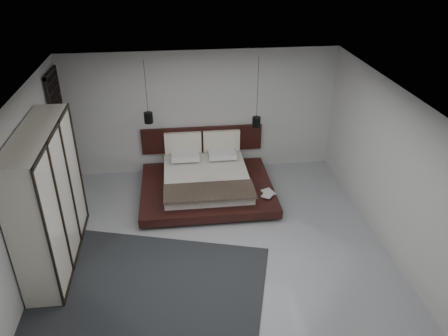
{
  "coord_description": "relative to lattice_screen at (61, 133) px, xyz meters",
  "views": [
    {
      "loc": [
        -0.58,
        -6.13,
        4.99
      ],
      "look_at": [
        0.29,
        1.2,
        0.95
      ],
      "focal_mm": 35.0,
      "sensor_mm": 36.0,
      "label": 1
    }
  ],
  "objects": [
    {
      "name": "bed",
      "position": [
        2.94,
        -0.54,
        -1.01
      ],
      "size": [
        2.75,
        2.38,
        1.07
      ],
      "color": "black",
      "rests_on": "floor"
    },
    {
      "name": "wardrobe",
      "position": [
        0.25,
        -2.37,
        -0.12
      ],
      "size": [
        0.57,
        2.41,
        2.36
      ],
      "color": "beige",
      "rests_on": "floor"
    },
    {
      "name": "wall_left",
      "position": [
        -0.05,
        -2.45,
        0.1
      ],
      "size": [
        0.0,
        6.0,
        6.0
      ],
      "primitive_type": "plane",
      "rotation": [
        1.57,
        0.0,
        1.57
      ],
      "color": "#AFAFAD",
      "rests_on": "floor"
    },
    {
      "name": "book_upper",
      "position": [
        4.05,
        -1.22,
        -1.01
      ],
      "size": [
        0.32,
        0.33,
        0.02
      ],
      "primitive_type": "imported",
      "rotation": [
        0.0,
        0.0,
        -0.64
      ],
      "color": "#99724C",
      "rests_on": "book_lower"
    },
    {
      "name": "floor",
      "position": [
        2.95,
        -2.45,
        -1.3
      ],
      "size": [
        6.0,
        6.0,
        0.0
      ],
      "primitive_type": "plane",
      "color": "gray",
      "rests_on": "ground"
    },
    {
      "name": "pendant_left",
      "position": [
        1.81,
        -0.11,
        0.31
      ],
      "size": [
        0.18,
        0.18,
        1.31
      ],
      "color": "black",
      "rests_on": "ceiling"
    },
    {
      "name": "pendant_right",
      "position": [
        4.07,
        -0.11,
        0.1
      ],
      "size": [
        0.18,
        0.18,
        1.51
      ],
      "color": "black",
      "rests_on": "ceiling"
    },
    {
      "name": "ceiling",
      "position": [
        2.95,
        -2.45,
        1.5
      ],
      "size": [
        6.0,
        6.0,
        0.0
      ],
      "primitive_type": "plane",
      "rotation": [
        3.14,
        0.0,
        0.0
      ],
      "color": "white",
      "rests_on": "wall_back"
    },
    {
      "name": "book_lower",
      "position": [
        4.07,
        -1.19,
        -1.03
      ],
      "size": [
        0.3,
        0.34,
        0.03
      ],
      "primitive_type": "imported",
      "rotation": [
        0.0,
        0.0,
        0.38
      ],
      "color": "#99724C",
      "rests_on": "bed"
    },
    {
      "name": "rug",
      "position": [
        1.75,
        -3.37,
        -1.29
      ],
      "size": [
        4.25,
        3.52,
        0.02
      ],
      "primitive_type": "cube",
      "rotation": [
        0.0,
        0.0,
        -0.28
      ],
      "color": "black",
      "rests_on": "floor"
    },
    {
      "name": "wall_back",
      "position": [
        2.95,
        0.55,
        0.1
      ],
      "size": [
        6.0,
        0.0,
        6.0
      ],
      "primitive_type": "plane",
      "rotation": [
        1.57,
        0.0,
        0.0
      ],
      "color": "#AFAFAD",
      "rests_on": "floor"
    },
    {
      "name": "wall_front",
      "position": [
        2.95,
        -5.45,
        0.1
      ],
      "size": [
        6.0,
        0.0,
        6.0
      ],
      "primitive_type": "plane",
      "rotation": [
        -1.57,
        0.0,
        0.0
      ],
      "color": "#AFAFAD",
      "rests_on": "floor"
    },
    {
      "name": "lattice_screen",
      "position": [
        0.0,
        0.0,
        0.0
      ],
      "size": [
        0.05,
        0.9,
        2.6
      ],
      "primitive_type": "cube",
      "color": "black",
      "rests_on": "floor"
    },
    {
      "name": "wall_right",
      "position": [
        5.95,
        -2.45,
        0.1
      ],
      "size": [
        0.0,
        6.0,
        6.0
      ],
      "primitive_type": "plane",
      "rotation": [
        1.57,
        0.0,
        -1.57
      ],
      "color": "#AFAFAD",
      "rests_on": "floor"
    }
  ]
}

